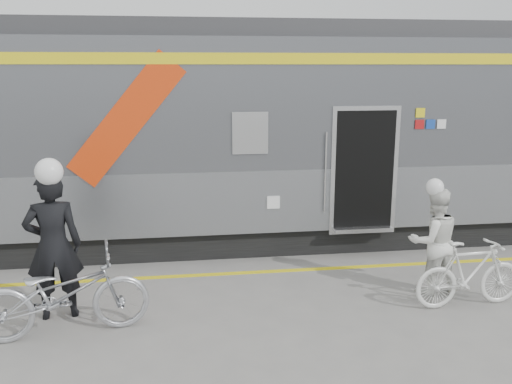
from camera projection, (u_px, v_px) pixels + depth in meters
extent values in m
plane|color=slate|center=(237.00, 338.00, 6.82)|extent=(90.00, 90.00, 0.00)
cube|color=black|center=(231.00, 223.00, 10.85)|extent=(24.00, 2.70, 0.50)
cube|color=#9EA0A5|center=(230.00, 185.00, 10.67)|extent=(24.00, 3.00, 1.10)
cube|color=#595B60|center=(230.00, 100.00, 10.29)|extent=(24.00, 3.00, 2.20)
cube|color=#38383A|center=(229.00, 32.00, 10.01)|extent=(24.00, 2.64, 0.30)
cube|color=yellow|center=(238.00, 59.00, 8.67)|extent=(24.00, 0.02, 0.18)
cube|color=red|center=(126.00, 120.00, 8.64)|extent=(1.96, 0.01, 2.19)
cube|color=black|center=(250.00, 133.00, 8.97)|extent=(0.55, 0.02, 0.65)
cube|color=black|center=(360.00, 169.00, 9.60)|extent=(1.05, 0.45, 2.10)
cube|color=silver|center=(364.00, 171.00, 9.39)|extent=(1.20, 0.02, 2.25)
cylinder|color=silver|center=(325.00, 173.00, 9.28)|extent=(0.04, 0.04, 1.40)
cube|color=silver|center=(362.00, 229.00, 9.59)|extent=(1.05, 0.25, 0.06)
cube|color=yellow|center=(420.00, 113.00, 9.29)|extent=(0.16, 0.01, 0.16)
cube|color=#A21214|center=(420.00, 124.00, 9.34)|extent=(0.16, 0.01, 0.16)
cube|color=#173F98|center=(431.00, 124.00, 9.36)|extent=(0.16, 0.01, 0.16)
cube|color=silver|center=(441.00, 124.00, 9.39)|extent=(0.16, 0.01, 0.16)
cube|color=silver|center=(273.00, 202.00, 9.29)|extent=(0.22, 0.01, 0.22)
cube|color=yellow|center=(223.00, 274.00, 8.89)|extent=(24.00, 0.12, 0.01)
imported|color=black|center=(53.00, 246.00, 7.18)|extent=(0.80, 0.60, 2.01)
imported|color=#B1B3B9|center=(63.00, 294.00, 6.78)|extent=(2.20, 1.08, 1.11)
imported|color=white|center=(433.00, 241.00, 8.03)|extent=(0.81, 0.65, 1.61)
imported|color=silver|center=(470.00, 274.00, 7.61)|extent=(1.64, 0.55, 0.97)
sphere|color=white|center=(45.00, 158.00, 6.91)|extent=(0.35, 0.35, 0.35)
sphere|color=white|center=(438.00, 180.00, 7.81)|extent=(0.26, 0.26, 0.26)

